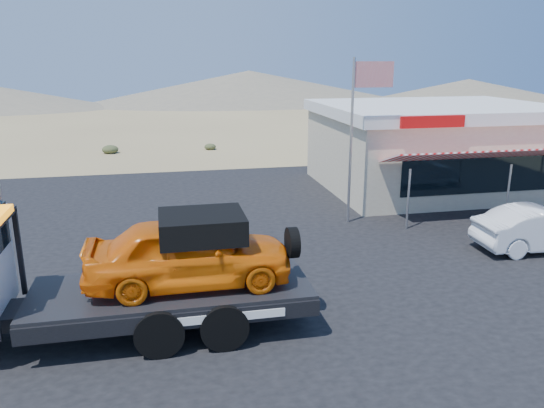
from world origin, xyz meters
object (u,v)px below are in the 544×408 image
at_px(jerky_store, 434,146).
at_px(flagpole, 358,122).
at_px(white_sedan, 543,229).
at_px(tow_truck, 93,269).

xyz_separation_m(jerky_store, flagpole, (-5.57, -4.47, 1.77)).
relative_size(white_sedan, flagpole, 0.71).
bearing_deg(flagpole, jerky_store, 38.79).
relative_size(tow_truck, flagpole, 1.48).
bearing_deg(jerky_store, flagpole, -141.21).
height_order(tow_truck, white_sedan, tow_truck).
bearing_deg(tow_truck, white_sedan, 11.50).
distance_m(tow_truck, jerky_store, 18.08).
xyz_separation_m(tow_truck, jerky_store, (14.12, 11.28, 0.39)).
bearing_deg(jerky_store, tow_truck, -141.37).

